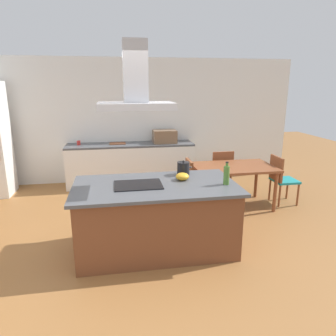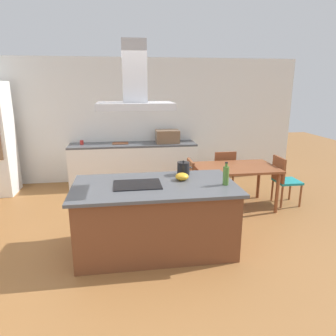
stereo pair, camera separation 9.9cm
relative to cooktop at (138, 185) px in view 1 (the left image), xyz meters
name	(u,v)px [view 1 (the left image)]	position (x,y,z in m)	size (l,w,h in m)	color
ground	(145,206)	(0.22, 1.50, -0.91)	(16.00, 16.00, 0.00)	#936033
wall_back	(136,121)	(0.22, 3.25, 0.44)	(7.20, 0.10, 2.70)	white
kitchen_island	(156,217)	(0.22, 0.00, -0.45)	(2.09, 1.15, 0.90)	brown
cooktop	(138,185)	(0.00, 0.00, 0.00)	(0.60, 0.44, 0.01)	black
tea_kettle	(183,168)	(0.67, 0.39, 0.08)	(0.23, 0.18, 0.21)	black
olive_oil_bottle	(226,175)	(1.11, -0.15, 0.12)	(0.08, 0.08, 0.30)	#47722D
mixing_bowl	(182,176)	(0.60, 0.13, 0.04)	(0.18, 0.18, 0.10)	gold
back_counter	(131,164)	(0.06, 2.88, -0.46)	(2.72, 0.62, 0.90)	white
countertop_microwave	(165,136)	(0.81, 2.88, 0.13)	(0.50, 0.38, 0.28)	brown
coffee_mug_red	(79,143)	(-1.02, 2.94, 0.04)	(0.08, 0.08, 0.09)	red
cutting_board	(118,143)	(-0.21, 2.93, 0.00)	(0.34, 0.24, 0.02)	brown
dining_table	(234,171)	(1.78, 1.25, -0.24)	(1.40, 0.90, 0.75)	brown
chair_at_right_end	(281,177)	(2.70, 1.25, -0.40)	(0.42, 0.42, 0.89)	teal
chair_facing_back_wall	(221,169)	(1.78, 1.91, -0.40)	(0.42, 0.42, 0.89)	teal
chair_at_left_end	(183,182)	(0.86, 1.25, -0.40)	(0.42, 0.42, 0.89)	teal
range_hood	(136,87)	(0.00, 0.00, 1.20)	(0.90, 0.55, 0.78)	#ADADB2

